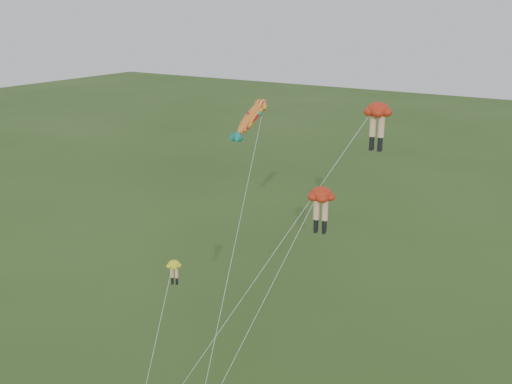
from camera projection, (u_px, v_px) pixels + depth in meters
The scene contains 4 objects.
legs_kite_red_high at pixel (375, 117), 32.54m from camera, with size 10.08×10.90×19.07m.
legs_kite_red_mid at pixel (320, 200), 32.60m from camera, with size 5.32×8.42×14.45m.
legs_kite_yellow at pixel (172, 273), 35.56m from camera, with size 1.55×5.86×9.15m.
fish_kite at pixel (252, 118), 36.54m from camera, with size 2.69×11.27×18.81m.
Camera 1 is at (18.39, -22.96, 24.06)m, focal length 40.00 mm.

